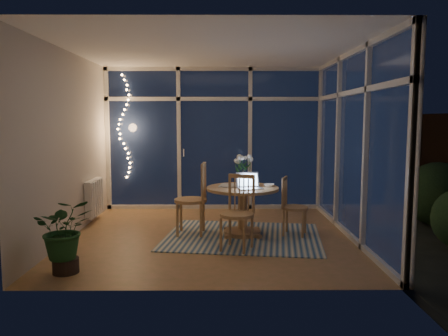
{
  "coord_description": "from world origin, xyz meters",
  "views": [
    {
      "loc": [
        0.12,
        -6.09,
        1.65
      ],
      "look_at": [
        0.16,
        0.25,
        0.95
      ],
      "focal_mm": 35.0,
      "sensor_mm": 36.0,
      "label": 1
    }
  ],
  "objects": [
    {
      "name": "ceiling",
      "position": [
        0.0,
        0.0,
        2.6
      ],
      "size": [
        4.0,
        4.0,
        0.0
      ],
      "primitive_type": "plane",
      "color": "white",
      "rests_on": "wall_back"
    },
    {
      "name": "flower_vase",
      "position": [
        0.45,
        0.28,
        0.8
      ],
      "size": [
        0.23,
        0.23,
        0.21
      ],
      "primitive_type": "imported",
      "rotation": [
        0.0,
        0.0,
        -0.13
      ],
      "color": "silver",
      "rests_on": "dining_table"
    },
    {
      "name": "bowl",
      "position": [
        0.81,
        0.09,
        0.72
      ],
      "size": [
        0.17,
        0.17,
        0.04
      ],
      "primitive_type": "imported",
      "rotation": [
        0.0,
        0.0,
        -0.13
      ],
      "color": "white",
      "rests_on": "dining_table"
    },
    {
      "name": "wall_front",
      "position": [
        0.0,
        -2.0,
        1.3
      ],
      "size": [
        4.0,
        0.04,
        2.6
      ],
      "primitive_type": "cube",
      "color": "beige",
      "rests_on": "floor"
    },
    {
      "name": "wall_back",
      "position": [
        0.0,
        2.0,
        1.3
      ],
      "size": [
        4.0,
        0.04,
        2.6
      ],
      "primitive_type": "cube",
      "color": "beige",
      "rests_on": "floor"
    },
    {
      "name": "wall_left",
      "position": [
        -2.0,
        0.0,
        1.3
      ],
      "size": [
        0.04,
        4.0,
        2.6
      ],
      "primitive_type": "cube",
      "color": "beige",
      "rests_on": "floor"
    },
    {
      "name": "potted_plant",
      "position": [
        -1.56,
        -1.5,
        0.38
      ],
      "size": [
        0.67,
        0.63,
        0.76
      ],
      "primitive_type": "imported",
      "rotation": [
        0.0,
        0.0,
        0.37
      ],
      "color": "#194820",
      "rests_on": "floor"
    },
    {
      "name": "fairy_lights",
      "position": [
        -1.65,
        1.88,
        1.52
      ],
      "size": [
        0.24,
        0.1,
        1.85
      ],
      "primitive_type": null,
      "color": "#F7AF63",
      "rests_on": "window_wall_back"
    },
    {
      "name": "neighbour_roof",
      "position": [
        0.3,
        8.5,
        2.2
      ],
      "size": [
        7.0,
        3.0,
        2.2
      ],
      "primitive_type": "cube",
      "color": "#373A42",
      "rests_on": "ground"
    },
    {
      "name": "window_wall_right",
      "position": [
        1.96,
        0.0,
        1.3
      ],
      "size": [
        0.1,
        4.0,
        2.6
      ],
      "primitive_type": "cube",
      "color": "silver",
      "rests_on": "floor"
    },
    {
      "name": "garden_patio",
      "position": [
        0.5,
        5.0,
        -0.06
      ],
      "size": [
        12.0,
        6.0,
        0.1
      ],
      "primitive_type": "cube",
      "color": "black",
      "rests_on": "ground"
    },
    {
      "name": "laptop",
      "position": [
        0.52,
        -0.12,
        0.82
      ],
      "size": [
        0.39,
        0.35,
        0.24
      ],
      "primitive_type": null,
      "rotation": [
        0.0,
        0.0,
        0.25
      ],
      "color": "silver",
      "rests_on": "dining_table"
    },
    {
      "name": "chair_front",
      "position": [
        0.32,
        -0.69,
        0.49
      ],
      "size": [
        0.59,
        0.59,
        0.97
      ],
      "primitive_type": "cube",
      "rotation": [
        0.0,
        0.0,
        -0.4
      ],
      "color": "#AB754D",
      "rests_on": "floor"
    },
    {
      "name": "phone",
      "position": [
        0.41,
        -0.13,
        0.7
      ],
      "size": [
        0.11,
        0.06,
        0.01
      ],
      "primitive_type": "cube",
      "rotation": [
        0.0,
        0.0,
        0.1
      ],
      "color": "black",
      "rests_on": "dining_table"
    },
    {
      "name": "floor",
      "position": [
        0.0,
        0.0,
        0.0
      ],
      "size": [
        4.0,
        4.0,
        0.0
      ],
      "primitive_type": "plane",
      "color": "olive",
      "rests_on": "ground"
    },
    {
      "name": "chair_right",
      "position": [
        1.17,
        0.02,
        0.43
      ],
      "size": [
        0.5,
        0.5,
        0.85
      ],
      "primitive_type": "cube",
      "rotation": [
        0.0,
        0.0,
        1.25
      ],
      "color": "#AB754D",
      "rests_on": "floor"
    },
    {
      "name": "wall_right",
      "position": [
        2.0,
        0.0,
        1.3
      ],
      "size": [
        0.04,
        4.0,
        2.6
      ],
      "primitive_type": "cube",
      "color": "beige",
      "rests_on": "floor"
    },
    {
      "name": "radiator",
      "position": [
        -1.94,
        0.9,
        0.4
      ],
      "size": [
        0.1,
        0.7,
        0.58
      ],
      "primitive_type": "cube",
      "color": "white",
      "rests_on": "wall_left"
    },
    {
      "name": "dining_table",
      "position": [
        0.43,
        0.04,
        0.35
      ],
      "size": [
        1.15,
        1.15,
        0.7
      ],
      "primitive_type": "cylinder",
      "rotation": [
        0.0,
        0.0,
        -0.13
      ],
      "color": "#AB754D",
      "rests_on": "floor"
    },
    {
      "name": "garden_fence",
      "position": [
        0.0,
        5.5,
        0.9
      ],
      "size": [
        11.0,
        0.08,
        1.8
      ],
      "primitive_type": "cube",
      "color": "#3B2915",
      "rests_on": "ground"
    },
    {
      "name": "window_wall_back",
      "position": [
        0.0,
        1.96,
        1.3
      ],
      "size": [
        4.0,
        0.1,
        2.6
      ],
      "primitive_type": "cube",
      "color": "silver",
      "rests_on": "floor"
    },
    {
      "name": "rug",
      "position": [
        0.43,
        -0.06,
        0.01
      ],
      "size": [
        2.37,
        2.0,
        0.01
      ],
      "primitive_type": "cube",
      "rotation": [
        0.0,
        0.0,
        -0.13
      ],
      "color": "beige",
      "rests_on": "floor"
    },
    {
      "name": "garden_shrubs",
      "position": [
        -0.8,
        3.4,
        0.45
      ],
      "size": [
        0.9,
        0.9,
        0.9
      ],
      "primitive_type": "sphere",
      "color": "black",
      "rests_on": "ground"
    },
    {
      "name": "chair_left",
      "position": [
        -0.32,
        0.08,
        0.53
      ],
      "size": [
        0.52,
        0.52,
        1.06
      ],
      "primitive_type": "cube",
      "rotation": [
        0.0,
        0.0,
        -1.64
      ],
      "color": "#AB754D",
      "rests_on": "floor"
    },
    {
      "name": "newspapers",
      "position": [
        0.3,
        0.15,
        0.71
      ],
      "size": [
        0.44,
        0.35,
        0.02
      ],
      "primitive_type": "cube",
      "rotation": [
        0.0,
        0.0,
        -0.07
      ],
      "color": "silver",
      "rests_on": "dining_table"
    }
  ]
}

